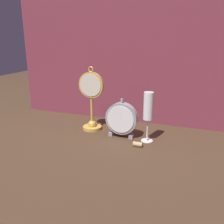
# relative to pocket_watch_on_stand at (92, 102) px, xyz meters

# --- Properties ---
(ground_plane) EXTENTS (4.00, 4.00, 0.00)m
(ground_plane) POSITION_rel_pocket_watch_on_stand_xyz_m (0.13, -0.12, -0.15)
(ground_plane) COLOR #422D1E
(fabric_backdrop_drape) EXTENTS (1.37, 0.01, 0.70)m
(fabric_backdrop_drape) POSITION_rel_pocket_watch_on_stand_xyz_m (0.13, 0.21, 0.20)
(fabric_backdrop_drape) COLOR brown
(fabric_backdrop_drape) RESTS_ON ground_plane
(pocket_watch_on_stand) EXTENTS (0.14, 0.10, 0.34)m
(pocket_watch_on_stand) POSITION_rel_pocket_watch_on_stand_xyz_m (0.00, 0.00, 0.00)
(pocket_watch_on_stand) COLOR gold
(pocket_watch_on_stand) RESTS_ON ground_plane
(mantel_clock_silver) EXTENTS (0.16, 0.04, 0.20)m
(mantel_clock_silver) POSITION_rel_pocket_watch_on_stand_xyz_m (0.18, -0.05, -0.05)
(mantel_clock_silver) COLOR gray
(mantel_clock_silver) RESTS_ON ground_plane
(champagne_flute) EXTENTS (0.06, 0.06, 0.24)m
(champagne_flute) POSITION_rel_pocket_watch_on_stand_xyz_m (0.32, -0.05, 0.01)
(champagne_flute) COLOR silver
(champagne_flute) RESTS_ON ground_plane
(wine_cork) EXTENTS (0.04, 0.02, 0.02)m
(wine_cork) POSITION_rel_pocket_watch_on_stand_xyz_m (0.29, -0.13, -0.14)
(wine_cork) COLOR tan
(wine_cork) RESTS_ON ground_plane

